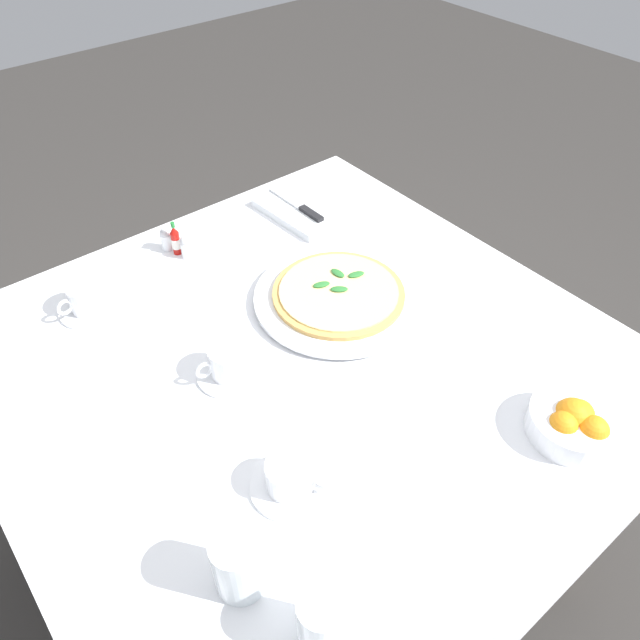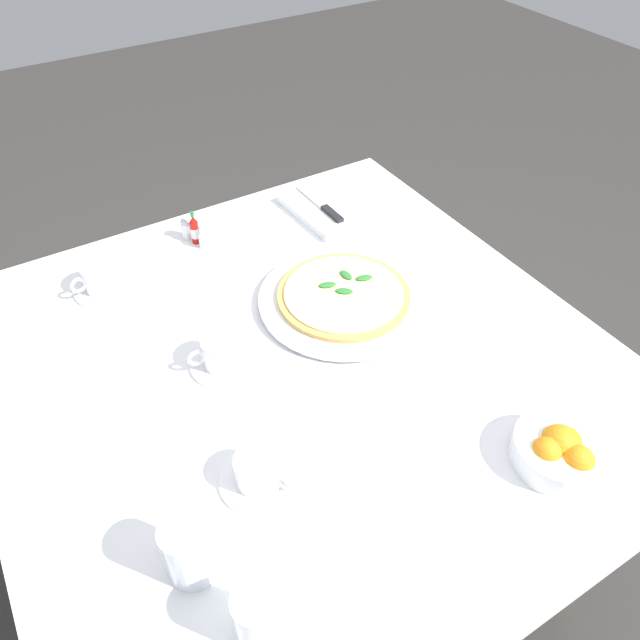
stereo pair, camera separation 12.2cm
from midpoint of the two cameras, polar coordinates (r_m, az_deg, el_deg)
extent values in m
plane|color=#33302D|center=(1.79, 0.40, -20.09)|extent=(8.00, 8.00, 0.00)
cube|color=white|center=(1.18, 0.57, -3.60)|extent=(1.12, 1.12, 0.02)
cube|color=white|center=(1.57, 18.08, 0.40)|extent=(1.12, 0.01, 0.28)
cube|color=white|center=(1.23, -23.37, -17.97)|extent=(1.12, 0.01, 0.28)
cube|color=white|center=(1.66, -9.56, 4.83)|extent=(0.01, 1.12, 0.28)
cylinder|color=brown|center=(1.54, 26.27, -17.24)|extent=(0.06, 0.06, 0.73)
cylinder|color=brown|center=(1.92, 5.11, 2.60)|extent=(0.06, 0.06, 0.73)
cylinder|color=brown|center=(1.69, -22.03, -8.18)|extent=(0.06, 0.06, 0.73)
cylinder|color=white|center=(1.28, 4.90, 1.56)|extent=(0.21, 0.21, 0.01)
cylinder|color=white|center=(1.28, 4.92, 1.86)|extent=(0.35, 0.35, 0.01)
cylinder|color=tan|center=(1.27, 4.95, 2.20)|extent=(0.28, 0.28, 0.01)
cylinder|color=#F4DB8E|center=(1.27, 4.97, 2.44)|extent=(0.25, 0.25, 0.00)
ellipsoid|color=#2D7533|center=(1.30, 6.81, 3.80)|extent=(0.03, 0.04, 0.01)
ellipsoid|color=#2D7533|center=(1.27, 3.44, 3.16)|extent=(0.03, 0.04, 0.01)
ellipsoid|color=#2D7533|center=(1.26, 5.02, 2.58)|extent=(0.04, 0.04, 0.01)
ellipsoid|color=#2D7533|center=(1.30, 5.12, 4.08)|extent=(0.04, 0.02, 0.01)
cylinder|color=white|center=(1.16, -5.90, -4.14)|extent=(0.13, 0.13, 0.01)
cylinder|color=white|center=(1.14, -6.02, -3.01)|extent=(0.08, 0.08, 0.06)
torus|color=white|center=(1.13, -8.41, -3.67)|extent=(0.01, 0.04, 0.03)
cylinder|color=black|center=(1.12, -6.11, -2.09)|extent=(0.07, 0.07, 0.00)
cylinder|color=white|center=(1.37, -16.99, 2.72)|extent=(0.13, 0.13, 0.01)
cylinder|color=white|center=(1.35, -17.27, 3.78)|extent=(0.08, 0.08, 0.06)
torus|color=white|center=(1.34, -19.15, 2.96)|extent=(0.01, 0.04, 0.03)
cylinder|color=black|center=(1.34, -17.49, 4.64)|extent=(0.07, 0.07, 0.00)
cylinder|color=white|center=(1.00, -2.05, -14.76)|extent=(0.13, 0.13, 0.01)
cylinder|color=white|center=(0.98, -2.09, -13.88)|extent=(0.08, 0.08, 0.05)
torus|color=white|center=(0.96, 0.62, -14.91)|extent=(0.03, 0.02, 0.03)
cylinder|color=black|center=(0.96, -2.13, -13.20)|extent=(0.07, 0.07, 0.00)
cylinder|color=white|center=(0.86, -1.26, -26.12)|extent=(0.06, 0.06, 0.10)
cylinder|color=silver|center=(0.88, -1.24, -26.65)|extent=(0.06, 0.06, 0.06)
cylinder|color=white|center=(0.89, -8.06, -20.62)|extent=(0.07, 0.07, 0.11)
cylinder|color=silver|center=(0.92, -7.87, -21.44)|extent=(0.06, 0.06, 0.05)
cube|color=white|center=(1.55, 2.44, 10.10)|extent=(0.23, 0.14, 0.02)
cube|color=silver|center=(1.58, 1.41, 11.33)|extent=(0.12, 0.02, 0.01)
cube|color=black|center=(1.51, 3.49, 9.74)|extent=(0.08, 0.02, 0.01)
cylinder|color=white|center=(1.10, 24.33, -11.20)|extent=(0.15, 0.15, 0.04)
sphere|color=orange|center=(1.09, 24.38, -10.57)|extent=(0.06, 0.06, 0.06)
sphere|color=orange|center=(1.07, 23.42, -11.35)|extent=(0.05, 0.05, 0.05)
sphere|color=orange|center=(1.08, 25.90, -11.85)|extent=(0.05, 0.05, 0.05)
sphere|color=orange|center=(1.10, 24.84, -10.46)|extent=(0.05, 0.05, 0.05)
cylinder|color=#B7140F|center=(1.45, -9.17, 7.94)|extent=(0.02, 0.02, 0.05)
cylinder|color=white|center=(1.45, -9.17, 7.94)|extent=(0.02, 0.02, 0.02)
cone|color=#B7140F|center=(1.43, -9.33, 9.10)|extent=(0.02, 0.02, 0.02)
cylinder|color=#1E722D|center=(1.43, -9.39, 9.57)|extent=(0.01, 0.01, 0.01)
cylinder|color=white|center=(1.48, -9.94, 8.10)|extent=(0.03, 0.03, 0.04)
cylinder|color=white|center=(1.48, -9.92, 7.91)|extent=(0.02, 0.02, 0.03)
sphere|color=silver|center=(1.46, -10.05, 8.87)|extent=(0.02, 0.02, 0.02)
cylinder|color=white|center=(1.44, -8.32, 7.29)|extent=(0.03, 0.03, 0.04)
cylinder|color=#38332D|center=(1.44, -8.29, 7.09)|extent=(0.02, 0.02, 0.03)
sphere|color=silver|center=(1.43, -8.41, 8.07)|extent=(0.02, 0.02, 0.02)
camera|label=1|loc=(0.06, -87.13, 2.66)|focal=34.48mm
camera|label=2|loc=(0.06, 92.87, -2.66)|focal=34.48mm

